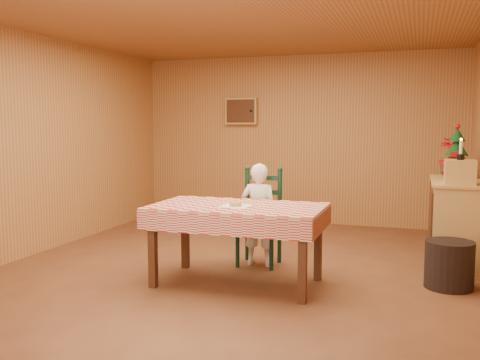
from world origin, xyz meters
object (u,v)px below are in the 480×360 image
(dining_table, at_px, (237,214))
(shelf_unit, at_px, (454,221))
(seated_child, at_px, (259,215))
(christmas_tree, at_px, (456,154))
(ladder_chair, at_px, (260,219))
(crate, at_px, (460,172))
(storage_bin, at_px, (449,265))

(dining_table, height_order, shelf_unit, shelf_unit)
(seated_child, bearing_deg, christmas_tree, -152.74)
(ladder_chair, distance_m, shelf_unit, 2.17)
(crate, bearing_deg, ladder_chair, -170.36)
(shelf_unit, relative_size, christmas_tree, 2.00)
(crate, relative_size, christmas_tree, 0.48)
(seated_child, relative_size, crate, 3.75)
(dining_table, bearing_deg, seated_child, 90.00)
(seated_child, height_order, crate, crate)
(ladder_chair, distance_m, storage_bin, 1.98)
(dining_table, xyz_separation_m, ladder_chair, (0.00, 0.79, -0.18))
(seated_child, relative_size, storage_bin, 2.50)
(ladder_chair, relative_size, storage_bin, 2.40)
(dining_table, distance_m, christmas_tree, 2.76)
(shelf_unit, xyz_separation_m, christmas_tree, (0.01, 0.25, 0.74))
(shelf_unit, distance_m, storage_bin, 1.06)
(christmas_tree, distance_m, storage_bin, 1.62)
(dining_table, height_order, crate, crate)
(seated_child, distance_m, storage_bin, 1.99)
(seated_child, distance_m, christmas_tree, 2.39)
(dining_table, relative_size, christmas_tree, 2.67)
(crate, distance_m, storage_bin, 1.04)
(dining_table, height_order, ladder_chair, ladder_chair)
(dining_table, relative_size, storage_bin, 3.68)
(crate, bearing_deg, shelf_unit, 91.23)
(shelf_unit, relative_size, storage_bin, 2.76)
(seated_child, xyz_separation_m, crate, (2.05, 0.40, 0.49))
(christmas_tree, bearing_deg, storage_bin, -94.52)
(storage_bin, bearing_deg, dining_table, -165.34)
(storage_bin, bearing_deg, seated_child, 173.51)
(crate, xyz_separation_m, storage_bin, (-0.10, -0.63, -0.83))
(ladder_chair, height_order, shelf_unit, ladder_chair)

